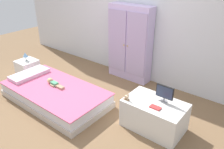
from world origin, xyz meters
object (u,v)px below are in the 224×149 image
nightstand (28,68)px  rocking_horse_toy (127,97)px  book_red (155,107)px  bed (55,94)px  tv_stand (154,115)px  doll (53,82)px  tv_monitor (165,93)px  table_lamp (25,55)px  wardrobe (130,43)px

nightstand → rocking_horse_toy: bearing=-0.7°
book_red → bed: bearing=-170.0°
bed → tv_stand: tv_stand is taller
doll → tv_monitor: tv_monitor is taller
table_lamp → tv_stand: (2.86, 0.16, -0.25)m
wardrobe → nightstand: bearing=-143.4°
doll → rocking_horse_toy: size_ratio=3.74×
table_lamp → rocking_horse_toy: 2.51m
table_lamp → tv_stand: table_lamp is taller
tv_stand → rocking_horse_toy: rocking_horse_toy is taller
table_lamp → tv_stand: bearing=3.2°
wardrobe → tv_stand: 1.68m
table_lamp → wardrobe: bearing=36.6°
table_lamp → nightstand: bearing=172.9°
doll → tv_monitor: bearing=14.0°
rocking_horse_toy → nightstand: bearing=179.3°
nightstand → tv_stand: (2.86, 0.16, 0.04)m
doll → wardrobe: 1.63m
doll → table_lamp: size_ratio=2.26×
table_lamp → rocking_horse_toy: bearing=-0.7°
nightstand → table_lamp: bearing=-7.1°
bed → tv_monitor: size_ratio=7.36×
table_lamp → tv_monitor: 2.95m
doll → nightstand: size_ratio=1.04×
bed → nightstand: nightstand is taller
table_lamp → tv_monitor: size_ratio=0.69×
wardrobe → book_red: size_ratio=10.04×
tv_stand → bed: bearing=-165.7°
nightstand → wardrobe: bearing=36.6°
table_lamp → bed: bearing=-12.2°
nightstand → table_lamp: 0.29m
wardrobe → rocking_horse_toy: wardrobe is taller
bed → tv_monitor: bearing=16.5°
wardrobe → book_red: 1.75m
tv_stand → tv_monitor: size_ratio=3.36×
nightstand → rocking_horse_toy: size_ratio=3.60×
tv_monitor → rocking_horse_toy: tv_monitor is taller
wardrobe → tv_monitor: 1.61m
tv_stand → nightstand: bearing=-176.8°
bed → nightstand: (-1.20, 0.26, 0.04)m
bed → book_red: (1.71, 0.30, 0.31)m
table_lamp → book_red: table_lamp is taller
rocking_horse_toy → table_lamp: bearing=179.3°
nightstand → table_lamp: (0.00, -0.00, 0.29)m
table_lamp → tv_monitor: (2.93, 0.25, 0.10)m
rocking_horse_toy → tv_stand: bearing=29.3°
table_lamp → rocking_horse_toy: size_ratio=1.65×
doll → table_lamp: (-1.10, 0.21, 0.17)m
doll → nightstand: (-1.10, 0.21, -0.13)m
wardrobe → tv_monitor: size_ratio=5.88×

